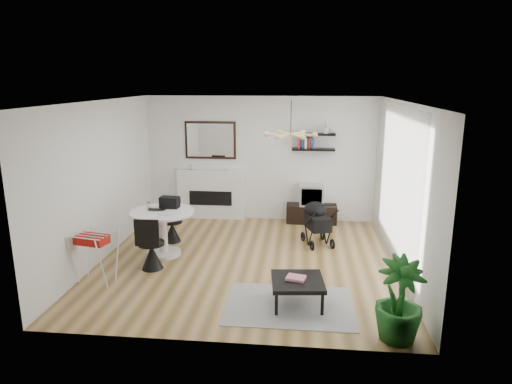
# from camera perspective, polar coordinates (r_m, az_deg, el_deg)

# --- Properties ---
(floor) EXTENTS (5.00, 5.00, 0.00)m
(floor) POSITION_cam_1_polar(r_m,az_deg,el_deg) (7.92, -1.12, -8.64)
(floor) COLOR brown
(floor) RESTS_ON ground
(ceiling) EXTENTS (5.00, 5.00, 0.00)m
(ceiling) POSITION_cam_1_polar(r_m,az_deg,el_deg) (7.32, -1.22, 11.27)
(ceiling) COLOR white
(ceiling) RESTS_ON wall_back
(wall_back) EXTENTS (5.00, 0.00, 5.00)m
(wall_back) POSITION_cam_1_polar(r_m,az_deg,el_deg) (9.94, 0.59, 4.14)
(wall_back) COLOR white
(wall_back) RESTS_ON floor
(wall_left) EXTENTS (0.00, 5.00, 5.00)m
(wall_left) POSITION_cam_1_polar(r_m,az_deg,el_deg) (8.19, -18.80, 1.27)
(wall_left) COLOR white
(wall_left) RESTS_ON floor
(wall_right) EXTENTS (0.00, 5.00, 5.00)m
(wall_right) POSITION_cam_1_polar(r_m,az_deg,el_deg) (7.62, 17.83, 0.44)
(wall_right) COLOR white
(wall_right) RESTS_ON floor
(sheer_curtain) EXTENTS (0.04, 3.60, 2.60)m
(sheer_curtain) POSITION_cam_1_polar(r_m,az_deg,el_deg) (7.79, 16.82, 0.80)
(sheer_curtain) COLOR white
(sheer_curtain) RESTS_ON wall_right
(fireplace) EXTENTS (1.50, 0.17, 2.16)m
(fireplace) POSITION_cam_1_polar(r_m,az_deg,el_deg) (10.16, -5.64, 0.45)
(fireplace) COLOR white
(fireplace) RESTS_ON floor
(shelf_lower) EXTENTS (0.90, 0.25, 0.04)m
(shelf_lower) POSITION_cam_1_polar(r_m,az_deg,el_deg) (9.74, 7.18, 5.31)
(shelf_lower) COLOR black
(shelf_lower) RESTS_ON wall_back
(shelf_upper) EXTENTS (0.90, 0.25, 0.04)m
(shelf_upper) POSITION_cam_1_polar(r_m,az_deg,el_deg) (9.70, 7.24, 7.18)
(shelf_upper) COLOR black
(shelf_upper) RESTS_ON wall_back
(pendant_lamp) EXTENTS (0.90, 0.90, 0.10)m
(pendant_lamp) POSITION_cam_1_polar(r_m,az_deg,el_deg) (7.61, 4.36, 7.18)
(pendant_lamp) COLOR tan
(pendant_lamp) RESTS_ON ceiling
(tv_console) EXTENTS (1.08, 0.38, 0.40)m
(tv_console) POSITION_cam_1_polar(r_m,az_deg,el_deg) (9.97, 6.95, -2.71)
(tv_console) COLOR black
(tv_console) RESTS_ON floor
(crt_tv) EXTENTS (0.51, 0.44, 0.44)m
(crt_tv) POSITION_cam_1_polar(r_m,az_deg,el_deg) (9.86, 6.96, -0.36)
(crt_tv) COLOR silver
(crt_tv) RESTS_ON tv_console
(dining_table) EXTENTS (1.11, 1.11, 0.81)m
(dining_table) POSITION_cam_1_polar(r_m,az_deg,el_deg) (8.18, -11.56, -4.19)
(dining_table) COLOR white
(dining_table) RESTS_ON floor
(laptop) EXTENTS (0.33, 0.23, 0.02)m
(laptop) POSITION_cam_1_polar(r_m,az_deg,el_deg) (8.12, -12.36, -2.26)
(laptop) COLOR black
(laptop) RESTS_ON dining_table
(black_bag) EXTENTS (0.35, 0.23, 0.20)m
(black_bag) POSITION_cam_1_polar(r_m,az_deg,el_deg) (8.26, -10.75, -1.27)
(black_bag) COLOR black
(black_bag) RESTS_ON dining_table
(newspaper) EXTENTS (0.38, 0.34, 0.01)m
(newspaper) POSITION_cam_1_polar(r_m,az_deg,el_deg) (7.93, -10.68, -2.61)
(newspaper) COLOR silver
(newspaper) RESTS_ON dining_table
(drinking_glass) EXTENTS (0.06, 0.06, 0.10)m
(drinking_glass) POSITION_cam_1_polar(r_m,az_deg,el_deg) (8.33, -13.27, -1.60)
(drinking_glass) COLOR white
(drinking_glass) RESTS_ON dining_table
(chair_far) EXTENTS (0.41, 0.42, 0.82)m
(chair_far) POSITION_cam_1_polar(r_m,az_deg,el_deg) (8.92, -10.43, -4.48)
(chair_far) COLOR black
(chair_far) RESTS_ON floor
(chair_near) EXTENTS (0.43, 0.44, 0.91)m
(chair_near) POSITION_cam_1_polar(r_m,az_deg,el_deg) (7.70, -12.94, -7.40)
(chair_near) COLOR black
(chair_near) RESTS_ON floor
(drying_rack) EXTENTS (0.63, 0.60, 0.81)m
(drying_rack) POSITION_cam_1_polar(r_m,az_deg,el_deg) (7.37, -19.44, -7.67)
(drying_rack) COLOR white
(drying_rack) RESTS_ON floor
(stroller) EXTENTS (0.65, 0.81, 0.89)m
(stroller) POSITION_cam_1_polar(r_m,az_deg,el_deg) (8.68, 7.63, -4.03)
(stroller) COLOR black
(stroller) RESTS_ON floor
(rug) EXTENTS (1.75, 1.26, 0.01)m
(rug) POSITION_cam_1_polar(r_m,az_deg,el_deg) (6.50, 4.23, -13.94)
(rug) COLOR #959595
(rug) RESTS_ON floor
(coffee_table) EXTENTS (0.77, 0.77, 0.36)m
(coffee_table) POSITION_cam_1_polar(r_m,az_deg,el_deg) (6.39, 5.22, -11.19)
(coffee_table) COLOR black
(coffee_table) RESTS_ON rug
(magazines) EXTENTS (0.30, 0.26, 0.04)m
(magazines) POSITION_cam_1_polar(r_m,az_deg,el_deg) (6.38, 5.02, -10.65)
(magazines) COLOR #D63546
(magazines) RESTS_ON coffee_table
(potted_plant) EXTENTS (0.71, 0.71, 1.02)m
(potted_plant) POSITION_cam_1_polar(r_m,az_deg,el_deg) (5.76, 17.47, -12.78)
(potted_plant) COLOR #165018
(potted_plant) RESTS_ON floor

